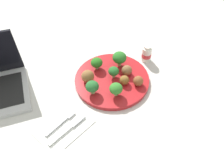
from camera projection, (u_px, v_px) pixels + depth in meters
ground_plane at (112, 81)px, 0.93m from camera, size 4.00×4.00×0.00m
plate at (112, 80)px, 0.92m from camera, size 0.28×0.28×0.02m
broccoli_floret_near_rim at (119, 58)px, 0.94m from camera, size 0.05×0.05×0.06m
broccoli_floret_front_right at (116, 89)px, 0.84m from camera, size 0.05×0.05×0.05m
broccoli_floret_center at (113, 71)px, 0.90m from camera, size 0.04×0.04×0.05m
broccoli_floret_mid_right at (97, 63)px, 0.93m from camera, size 0.05×0.05×0.05m
broccoli_floret_back_right at (92, 87)px, 0.84m from camera, size 0.05×0.05×0.05m
meatball_far_rim at (138, 81)px, 0.88m from camera, size 0.04×0.04×0.04m
meatball_back_right at (127, 70)px, 0.92m from camera, size 0.04×0.04×0.04m
meatball_front_left at (124, 80)px, 0.88m from camera, size 0.03×0.03×0.03m
meatball_mid_left at (88, 76)px, 0.89m from camera, size 0.05×0.05×0.05m
napkin at (64, 127)px, 0.78m from camera, size 0.18×0.13×0.01m
fork at (62, 121)px, 0.79m from camera, size 0.12×0.02×0.01m
knife at (69, 128)px, 0.77m from camera, size 0.15×0.02×0.01m
yogurt_bottle at (147, 54)px, 0.99m from camera, size 0.04×0.04×0.07m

